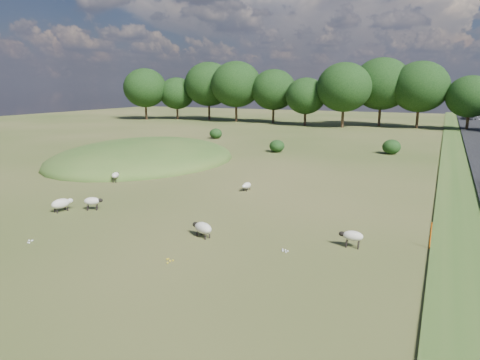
% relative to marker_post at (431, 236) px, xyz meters
% --- Properties ---
extents(ground, '(160.00, 160.00, 0.00)m').
position_rel_marker_post_xyz_m(ground, '(-13.57, 20.91, -0.60)').
color(ground, '#2D4A17').
rests_on(ground, ground).
extents(mound, '(16.00, 20.00, 4.00)m').
position_rel_marker_post_xyz_m(mound, '(-25.57, 12.91, -0.60)').
color(mound, '#33561E').
rests_on(mound, ground).
extents(treeline, '(96.28, 14.66, 11.70)m').
position_rel_marker_post_xyz_m(treeline, '(-14.63, 56.35, 5.97)').
color(treeline, black).
rests_on(treeline, ground).
extents(shrubs, '(24.66, 9.32, 1.53)m').
position_rel_marker_post_xyz_m(shrubs, '(-14.72, 27.15, 0.11)').
color(shrubs, black).
rests_on(shrubs, ground).
extents(marker_post, '(0.06, 0.06, 1.20)m').
position_rel_marker_post_xyz_m(marker_post, '(0.00, 0.00, 0.00)').
color(marker_post, '#D8590C').
rests_on(marker_post, ground).
extents(sheep_0, '(0.50, 1.01, 0.58)m').
position_rel_marker_post_xyz_m(sheep_0, '(-11.65, 6.14, -0.24)').
color(sheep_0, '#BEB59E').
rests_on(sheep_0, ground).
extents(sheep_1, '(1.31, 0.87, 0.73)m').
position_rel_marker_post_xyz_m(sheep_1, '(-9.73, -3.02, -0.14)').
color(sheep_1, '#BEB59E').
rests_on(sheep_1, ground).
extents(sheep_2, '(1.08, 0.52, 0.77)m').
position_rel_marker_post_xyz_m(sheep_2, '(-3.12, -1.34, -0.06)').
color(sheep_2, '#BEB59E').
rests_on(sheep_2, ground).
extents(sheep_3, '(0.79, 1.35, 0.75)m').
position_rel_marker_post_xyz_m(sheep_3, '(-19.08, -2.85, -0.13)').
color(sheep_3, '#BEB59E').
rests_on(sheep_3, ground).
extents(sheep_4, '(0.71, 1.07, 0.74)m').
position_rel_marker_post_xyz_m(sheep_4, '(-21.51, 4.38, -0.08)').
color(sheep_4, '#BEB59E').
rests_on(sheep_4, ground).
extents(sheep_5, '(1.07, 0.85, 0.76)m').
position_rel_marker_post_xyz_m(sheep_5, '(-17.69, -1.87, -0.07)').
color(sheep_5, '#BEB59E').
rests_on(sheep_5, ground).
extents(car_3, '(2.54, 5.51, 1.53)m').
position_rel_marker_post_xyz_m(car_3, '(4.53, 80.79, 0.41)').
color(car_3, '#B7B9BF').
rests_on(car_3, road).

